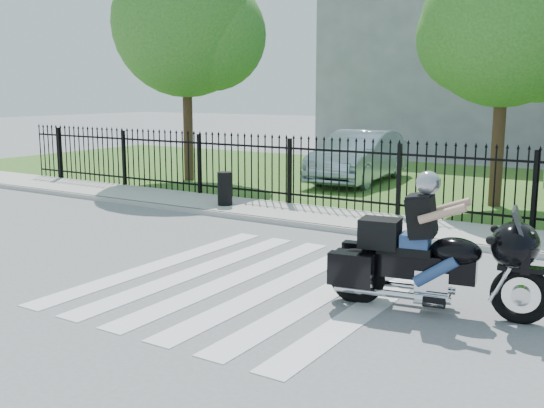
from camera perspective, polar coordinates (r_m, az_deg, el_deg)
The scene contains 12 objects.
ground at distance 10.19m, azimuth -1.46°, elevation -7.07°, with size 120.00×120.00×0.00m, color slate.
crosswalk at distance 10.19m, azimuth -1.46°, elevation -7.04°, with size 5.00×5.50×0.01m, color silver, non-canonical shape.
sidewalk at distance 14.46m, azimuth 9.73°, elevation -1.80°, with size 40.00×2.00×0.12m, color #ADAAA3.
curb at distance 13.56m, azimuth 8.07°, elevation -2.55°, with size 40.00×0.12×0.12m, color #ADAAA3.
grass_strip at distance 21.00m, azimuth 17.24°, elevation 1.45°, with size 40.00×12.00×0.02m, color #355B1F.
iron_fence at distance 15.23m, azimuth 11.30°, elevation 1.97°, with size 26.00×0.04×1.80m.
tree_left at distance 21.77m, azimuth -7.74°, elevation 15.73°, with size 4.80×4.80×7.58m.
tree_mid at distance 17.59m, azimuth 20.19°, elevation 14.92°, with size 4.20×4.20×6.78m.
building_tall at distance 35.22m, azimuth 19.27°, elevation 14.45°, with size 15.00×10.00×12.00m, color #95979D.
motorcycle_rider at distance 8.98m, azimuth 13.93°, elevation -4.33°, with size 3.00×1.28×1.99m.
parked_car at distance 21.21m, azimuth 7.81°, elevation 4.23°, with size 1.79×5.13×1.69m, color #97AABE.
litter_bin at distance 16.29m, azimuth -4.25°, elevation 1.39°, with size 0.38×0.38×0.85m, color black.
Camera 1 is at (5.47, -8.05, 3.01)m, focal length 42.00 mm.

